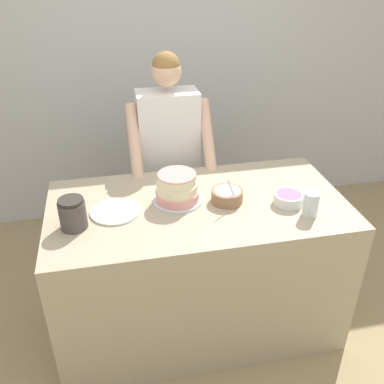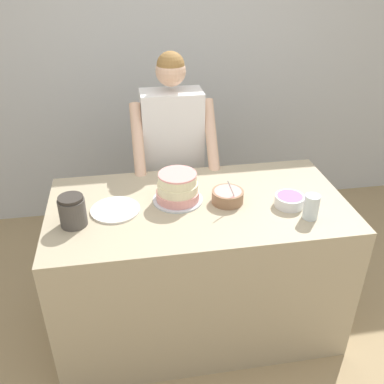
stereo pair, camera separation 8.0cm
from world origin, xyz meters
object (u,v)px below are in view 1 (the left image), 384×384
Objects in this scene: person_baker at (169,148)px; drinking_glass at (311,204)px; cake at (177,188)px; ceramic_plate at (115,211)px; stoneware_jar at (73,214)px; frosting_bowl_purple at (288,198)px; frosting_bowl_pink at (227,195)px.

person_baker is 11.83× the size of drinking_glass.
person_baker is at bearing 85.28° from cake.
stoneware_jar is at bearing -155.11° from ceramic_plate.
cake is at bearing 156.42° from drinking_glass.
cake is at bearing 8.37° from ceramic_plate.
drinking_glass is 1.26m from stoneware_jar.
cake reaches higher than ceramic_plate.
frosting_bowl_purple is 0.98m from ceramic_plate.
frosting_bowl_purple is 1.18m from stoneware_jar.
frosting_bowl_pink is 0.85m from stoneware_jar.
ceramic_plate is (-0.97, 0.11, -0.03)m from frosting_bowl_purple.
ceramic_plate is (-0.64, 0.01, -0.03)m from frosting_bowl_pink.
frosting_bowl_pink is 0.46m from drinking_glass.
person_baker reaches higher than cake.
person_baker reaches higher than frosting_bowl_pink.
cake is 0.63m from frosting_bowl_purple.
person_baker is at bearing 51.15° from stoneware_jar.
cake is 1.71× the size of stoneware_jar.
cake is 2.10× the size of drinking_glass.
frosting_bowl_pink is 0.35m from frosting_bowl_purple.
ceramic_plate is (-0.41, -0.67, -0.04)m from person_baker.
person_baker is at bearing 125.63° from frosting_bowl_purple.
frosting_bowl_purple is (0.61, -0.16, -0.05)m from cake.
drinking_glass reaches higher than ceramic_plate.
ceramic_plate is (-0.36, -0.05, -0.07)m from cake.
stoneware_jar reaches higher than ceramic_plate.
person_baker is 1.11m from drinking_glass.
drinking_glass is 0.81× the size of stoneware_jar.
cake is 1.75× the size of frosting_bowl_purple.
frosting_bowl_pink is 1.32× the size of drinking_glass.
ceramic_plate is at bearing 166.76° from drinking_glass.
ceramic_plate is 1.62× the size of stoneware_jar.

